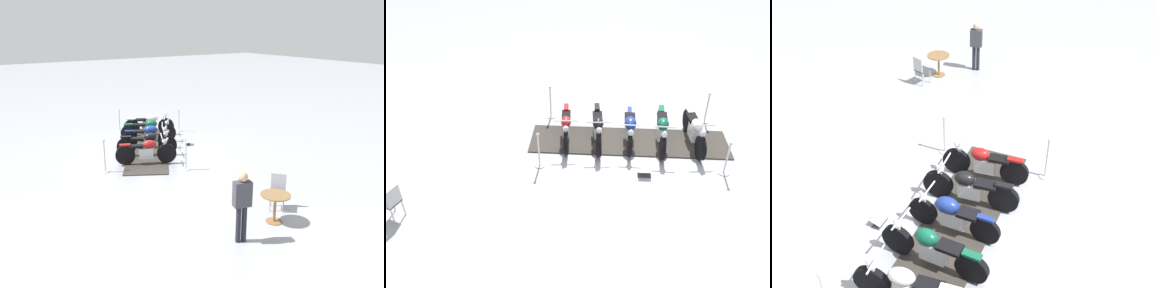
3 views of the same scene
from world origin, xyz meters
TOP-DOWN VIEW (x-y plane):
  - ground_plane at (0.00, 0.00)m, footprint 80.00×80.00m
  - display_platform at (0.00, 0.00)m, footprint 6.04×4.28m
  - motorcycle_maroon at (-1.70, 0.92)m, footprint 1.06×2.00m
  - motorcycle_black at (-0.86, 0.45)m, footprint 1.16×2.09m
  - motorcycle_navy at (-0.02, -0.04)m, footprint 1.19×1.86m
  - motorcycle_forest at (0.83, -0.50)m, footprint 1.38×2.03m
  - motorcycle_cream at (1.68, -0.97)m, footprint 1.09×2.09m
  - stanchion_right_front at (-2.92, 0.07)m, footprint 0.28×0.28m
  - stanchion_left_front at (-1.59, 2.45)m, footprint 0.29×0.29m
  - info_placard at (-0.47, -1.60)m, footprint 0.43×0.39m
  - cafe_table at (-7.32, 0.26)m, footprint 0.76×0.76m
  - cafe_chair_near_table at (-6.79, -0.37)m, footprint 0.56×0.56m
  - bystander_person at (-7.58, 1.57)m, footprint 0.33×0.45m

SIDE VIEW (x-z plane):
  - ground_plane at x=0.00m, z-range 0.00..0.00m
  - display_platform at x=0.00m, z-range 0.00..0.04m
  - info_placard at x=-0.47m, z-range -0.03..0.17m
  - stanchion_right_front at x=-2.92m, z-range -0.15..0.96m
  - stanchion_left_front at x=-1.59m, z-range -0.16..1.00m
  - motorcycle_maroon at x=-1.70m, z-range -0.01..1.00m
  - motorcycle_black at x=-0.86m, z-range -0.01..1.02m
  - motorcycle_forest at x=0.83m, z-range 0.01..1.02m
  - motorcycle_cream at x=1.68m, z-range -0.01..1.04m
  - motorcycle_navy at x=-0.02m, z-range 0.05..1.02m
  - cafe_chair_near_table at x=-6.79m, z-range 0.08..1.03m
  - cafe_table at x=-7.32m, z-range 0.19..0.94m
  - bystander_person at x=-7.58m, z-range 0.17..1.86m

